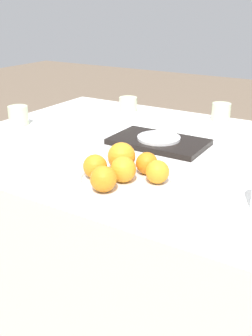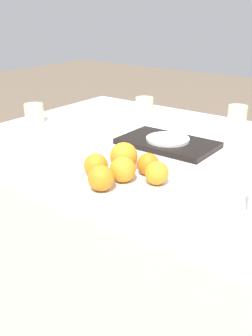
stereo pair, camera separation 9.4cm
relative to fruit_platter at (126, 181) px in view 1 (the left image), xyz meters
name	(u,v)px [view 1 (the left image)]	position (x,y,z in m)	size (l,w,h in m)	color
ground_plane	(142,312)	(-0.11, 0.32, -0.78)	(12.00, 12.00, 0.00)	#7A6651
table	(144,237)	(-0.11, 0.32, -0.40)	(1.37, 1.05, 0.77)	white
fruit_platter	(126,181)	(0.00, 0.00, 0.00)	(0.28, 0.28, 0.02)	silver
orange_0	(123,169)	(0.00, -0.02, 0.04)	(0.07, 0.07, 0.07)	orange
orange_1	(147,163)	(0.03, 0.07, 0.04)	(0.06, 0.06, 0.06)	orange
orange_2	(157,172)	(0.08, 0.03, 0.04)	(0.07, 0.07, 0.07)	orange
orange_3	(95,166)	(-0.08, -0.04, 0.04)	(0.07, 0.07, 0.07)	orange
orange_4	(121,156)	(-0.05, 0.05, 0.05)	(0.08, 0.08, 0.08)	orange
orange_5	(103,179)	(-0.01, -0.10, 0.04)	(0.07, 0.07, 0.07)	orange
serving_tray	(159,142)	(-0.08, 0.35, 0.00)	(0.34, 0.20, 0.02)	black
side_plate	(159,138)	(-0.08, 0.35, 0.01)	(0.16, 0.16, 0.01)	white
cup_0	(128,104)	(-0.42, 0.71, 0.02)	(0.08, 0.08, 0.07)	beige
cup_1	(18,116)	(-0.69, 0.27, 0.03)	(0.08, 0.08, 0.08)	beige
cup_2	(221,112)	(0.01, 0.78, 0.03)	(0.08, 0.08, 0.08)	beige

